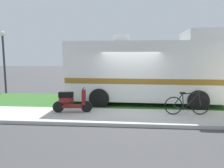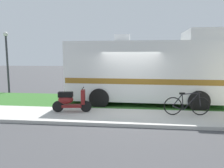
% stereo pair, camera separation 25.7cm
% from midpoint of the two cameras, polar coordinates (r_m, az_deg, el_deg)
% --- Properties ---
extents(ground_plane, '(80.00, 80.00, 0.00)m').
position_cam_midpoint_polar(ground_plane, '(9.23, 5.57, -7.10)').
color(ground_plane, '#424244').
extents(sidewalk, '(24.00, 2.00, 0.12)m').
position_cam_midpoint_polar(sidewalk, '(8.06, 5.44, -8.83)').
color(sidewalk, beige).
rests_on(sidewalk, ground).
extents(grass_strip, '(24.00, 3.40, 0.08)m').
position_cam_midpoint_polar(grass_strip, '(10.68, 5.69, -4.87)').
color(grass_strip, '#336628').
rests_on(grass_strip, ground).
extents(motorhome_rv, '(7.33, 2.87, 3.47)m').
position_cam_midpoint_polar(motorhome_rv, '(10.42, 10.08, 3.70)').
color(motorhome_rv, silver).
rests_on(motorhome_rv, ground).
extents(scooter, '(1.55, 0.52, 0.97)m').
position_cam_midpoint_polar(scooter, '(8.55, -10.25, -4.37)').
color(scooter, black).
rests_on(scooter, ground).
extents(bicycle, '(1.70, 0.52, 0.90)m').
position_cam_midpoint_polar(bicycle, '(8.49, 20.21, -5.33)').
color(bicycle, black).
rests_on(bicycle, ground).
extents(pickup_truck_near, '(5.25, 2.26, 1.85)m').
position_cam_midpoint_polar(pickup_truck_near, '(14.95, 9.11, 2.26)').
color(pickup_truck_near, '#1E478C').
rests_on(pickup_truck_near, ground).
extents(pickup_truck_far, '(5.83, 2.50, 1.81)m').
position_cam_midpoint_polar(pickup_truck_far, '(18.28, 6.20, 3.21)').
color(pickup_truck_far, '#1E2328').
rests_on(pickup_truck_far, ground).
extents(street_lamp_post, '(0.28, 0.28, 3.80)m').
position_cam_midpoint_polar(street_lamp_post, '(14.80, -25.90, 6.83)').
color(street_lamp_post, '#333338').
rests_on(street_lamp_post, ground).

